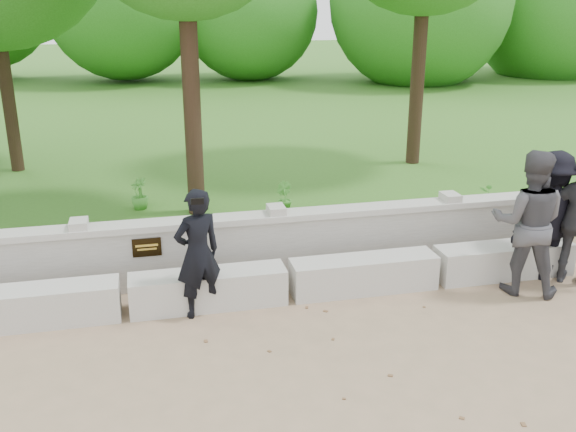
% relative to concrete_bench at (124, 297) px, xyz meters
% --- Properties ---
extents(ground, '(80.00, 80.00, 0.00)m').
position_rel_concrete_bench_xyz_m(ground, '(-0.00, -1.90, -0.22)').
color(ground, '#997B5E').
rests_on(ground, ground).
extents(lawn, '(40.00, 22.00, 0.25)m').
position_rel_concrete_bench_xyz_m(lawn, '(-0.00, 12.10, -0.10)').
color(lawn, '#36621F').
rests_on(lawn, ground).
extents(concrete_bench, '(11.90, 0.45, 0.45)m').
position_rel_concrete_bench_xyz_m(concrete_bench, '(0.00, 0.00, 0.00)').
color(concrete_bench, beige).
rests_on(concrete_bench, ground).
extents(parapet_wall, '(12.50, 0.35, 0.90)m').
position_rel_concrete_bench_xyz_m(parapet_wall, '(0.00, 0.70, 0.24)').
color(parapet_wall, '#BAB7B0').
rests_on(parapet_wall, ground).
extents(man_main, '(0.67, 0.62, 1.57)m').
position_rel_concrete_bench_xyz_m(man_main, '(0.88, -0.19, 0.56)').
color(man_main, black).
rests_on(man_main, ground).
extents(visitor_left, '(1.14, 1.06, 1.86)m').
position_rel_concrete_bench_xyz_m(visitor_left, '(4.98, -0.47, 0.71)').
color(visitor_left, '#404045').
rests_on(visitor_left, ground).
extents(visitor_mid, '(1.23, 0.87, 1.74)m').
position_rel_concrete_bench_xyz_m(visitor_mid, '(5.52, -0.11, 0.64)').
color(visitor_mid, black).
rests_on(visitor_mid, ground).
extents(shrub_b, '(0.32, 0.35, 0.52)m').
position_rel_concrete_bench_xyz_m(shrub_b, '(2.51, 2.54, 0.29)').
color(shrub_b, '#448D30').
rests_on(shrub_b, lawn).
extents(shrub_c, '(0.59, 0.54, 0.55)m').
position_rel_concrete_bench_xyz_m(shrub_c, '(5.66, 1.40, 0.30)').
color(shrub_c, '#448D30').
rests_on(shrub_c, lawn).
extents(shrub_d, '(0.39, 0.39, 0.52)m').
position_rel_concrete_bench_xyz_m(shrub_d, '(0.23, 3.32, 0.28)').
color(shrub_d, '#448D30').
rests_on(shrub_d, lawn).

